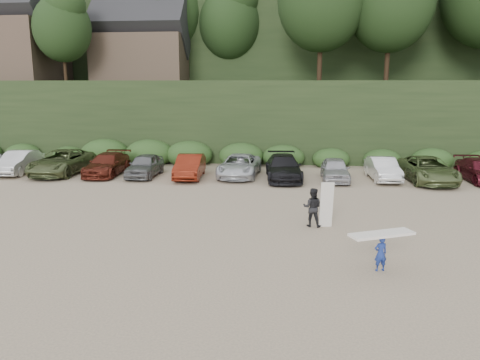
# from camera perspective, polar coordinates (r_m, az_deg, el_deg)

# --- Properties ---
(ground) EXTENTS (120.00, 120.00, 0.00)m
(ground) POSITION_cam_1_polar(r_m,az_deg,el_deg) (19.48, 1.88, -5.59)
(ground) COLOR tan
(ground) RESTS_ON ground
(hillside_backdrop) EXTENTS (90.00, 41.50, 28.00)m
(hillside_backdrop) POSITION_cam_1_polar(r_m,az_deg,el_deg) (54.77, 4.57, 17.34)
(hillside_backdrop) COLOR black
(hillside_backdrop) RESTS_ON ground
(parked_cars) EXTENTS (36.87, 5.81, 1.56)m
(parked_cars) POSITION_cam_1_polar(r_m,az_deg,el_deg) (29.18, -0.64, 1.69)
(parked_cars) COLOR silver
(parked_cars) RESTS_ON ground
(child_surfer) EXTENTS (2.14, 1.39, 1.25)m
(child_surfer) POSITION_cam_1_polar(r_m,az_deg,el_deg) (15.33, 16.82, -7.60)
(child_surfer) COLOR navy
(child_surfer) RESTS_ON ground
(adult_surfer) EXTENTS (1.28, 0.73, 1.90)m
(adult_surfer) POSITION_cam_1_polar(r_m,az_deg,el_deg) (19.40, 8.97, -3.28)
(adult_surfer) COLOR black
(adult_surfer) RESTS_ON ground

